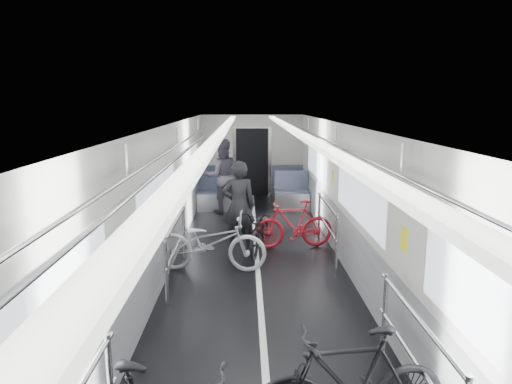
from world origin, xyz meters
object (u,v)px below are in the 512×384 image
Objects in this scene: bike_right_far at (293,224)px; bike_aisle at (261,230)px; person_seated at (222,176)px; person_standing at (239,206)px; bike_left_far at (210,242)px.

bike_aisle is at bearing -80.59° from bike_right_far.
bike_aisle is 3.32m from person_seated.
person_seated reaches higher than bike_right_far.
person_seated is (-0.47, 3.06, 0.08)m from person_standing.
bike_right_far is 0.66m from bike_aisle.
person_standing reaches higher than bike_left_far.
person_standing is (0.46, 1.09, 0.36)m from bike_left_far.
person_standing is 0.92× the size of person_seated.
bike_right_far is at bearing 29.06° from bike_aisle.
bike_left_far is 4.17m from person_seated.
bike_right_far is 1.11m from person_standing.
bike_left_far reaches higher than bike_aisle.
bike_right_far is 0.83× the size of person_seated.
person_seated is at bearing 5.34° from bike_left_far.
person_standing is at bearing 84.58° from person_seated.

